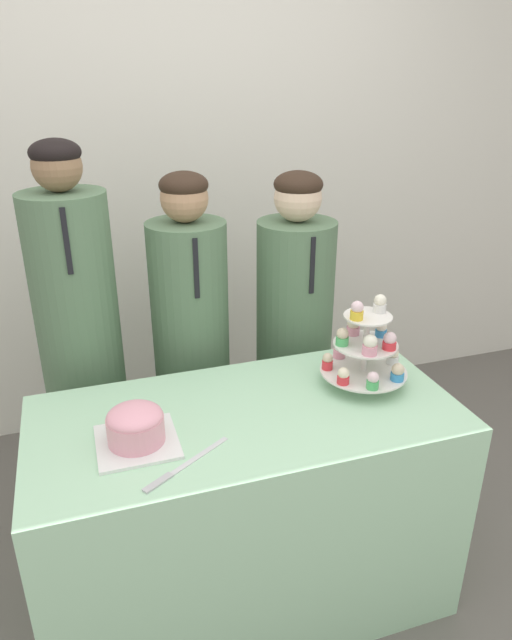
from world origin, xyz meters
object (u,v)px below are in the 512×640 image
(cake_knife, at_px, (174,473))
(student_2, at_px, (294,348))
(student_0, at_px, (84,363))
(student_1, at_px, (192,361))
(round_cake, at_px, (136,426))
(cupcake_stand, at_px, (366,348))

(cake_knife, relative_size, student_2, 0.19)
(student_2, bearing_deg, student_0, 180.00)
(student_0, relative_size, student_2, 1.10)
(student_1, xyz_separation_m, student_2, (0.44, 0.00, -0.01))
(student_0, bearing_deg, round_cake, -79.14)
(cake_knife, xyz_separation_m, student_1, (0.22, 0.80, -0.10))
(student_1, distance_m, student_2, 0.44)
(student_0, bearing_deg, cake_knife, -76.21)
(student_1, bearing_deg, student_0, 180.00)
(cupcake_stand, relative_size, student_0, 0.20)
(round_cake, bearing_deg, cake_knife, -65.62)
(student_0, xyz_separation_m, student_2, (0.86, -0.00, -0.07))
(cake_knife, bearing_deg, student_2, 18.72)
(student_1, height_order, student_2, student_1)
(round_cake, xyz_separation_m, cake_knife, (0.07, -0.16, -0.06))
(cake_knife, relative_size, student_0, 0.17)
(cupcake_stand, bearing_deg, student_2, 93.89)
(cake_knife, distance_m, student_1, 0.84)
(cake_knife, height_order, student_0, student_0)
(student_1, bearing_deg, cupcake_stand, -48.27)
(student_0, height_order, student_2, student_0)
(cake_knife, relative_size, cupcake_stand, 0.85)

